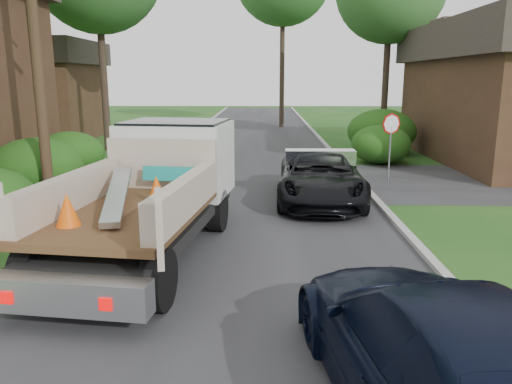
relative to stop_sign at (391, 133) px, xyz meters
The scene contains 14 objects.
ground 10.55m from the stop_sign, 120.02° to the right, with size 120.00×120.00×0.00m, color #194A15.
road 5.58m from the stop_sign, 169.11° to the left, with size 8.00×90.00×0.02m, color #28282B.
curb_left 9.51m from the stop_sign, behind, with size 0.20×90.00×0.12m, color #9E9E99.
curb_right 2.27m from the stop_sign, 137.73° to the left, with size 0.20×90.00×0.12m, color #9E9E99.
stop_sign is the anchor object (origin of this frame).
utility_pole 11.91m from the stop_sign, 159.38° to the right, with size 2.42×1.25×10.00m.
house_left_far 22.81m from the stop_sign, 145.19° to the left, with size 7.56×7.56×6.00m.
hedge_left_b 11.99m from the stop_sign, 167.94° to the right, with size 2.86×2.86×1.87m, color #194510.
hedge_left_c 12.08m from the stop_sign, behind, with size 2.60×2.60×1.70m, color #194510.
hedge_right_a 4.15m from the stop_sign, 81.47° to the left, with size 2.60×2.60×1.70m, color #194510.
hedge_right_b 7.15m from the stop_sign, 79.48° to the left, with size 3.38×3.38×2.21m, color #194510.
flatbed_truck 9.74m from the stop_sign, 134.79° to the right, with size 3.78×7.34×2.67m.
black_pickup 4.25m from the stop_sign, 132.79° to the right, with size 2.50×5.41×1.50m, color black.
navy_suv 13.45m from the stop_sign, 101.18° to the right, with size 2.30×5.65×1.64m, color black.
Camera 1 is at (0.69, -8.87, 3.68)m, focal length 35.00 mm.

